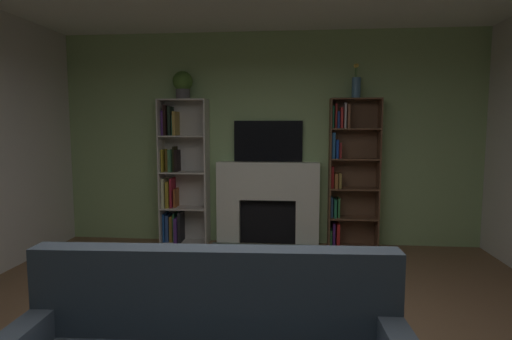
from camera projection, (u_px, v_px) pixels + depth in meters
The scene contains 8 objects.
wall_back_accent at pixel (269, 139), 5.67m from camera, with size 5.82×0.06×2.89m, color #94B578.
fireplace at pixel (268, 202), 5.63m from camera, with size 1.49×0.49×1.14m.
tv at pixel (268, 141), 5.62m from camera, with size 0.93×0.06×0.55m, color black.
bookshelf_left at pixel (179, 177), 5.70m from camera, with size 0.65×0.31×1.98m.
bookshelf_right at pixel (348, 172), 5.49m from camera, with size 0.65×0.27×1.98m.
potted_plant at pixel (183, 84), 5.52m from camera, with size 0.27×0.27×0.37m.
vase_with_flowers at pixel (356, 86), 5.31m from camera, with size 0.11×0.11×0.44m.
coffee_table at pixel (230, 312), 2.77m from camera, with size 0.98×0.49×0.43m.
Camera 1 is at (0.37, -2.65, 1.61)m, focal length 28.90 mm.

